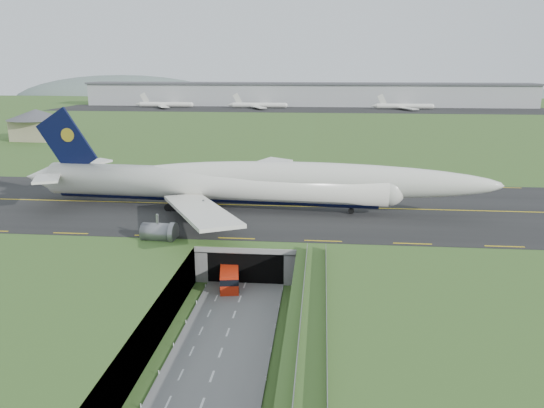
# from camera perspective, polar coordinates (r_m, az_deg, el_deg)

# --- Properties ---
(ground) EXTENTS (900.00, 900.00, 0.00)m
(ground) POSITION_cam_1_polar(r_m,az_deg,el_deg) (77.20, -3.72, -10.92)
(ground) COLOR #405F26
(ground) RESTS_ON ground
(airfield_deck) EXTENTS (800.00, 800.00, 6.00)m
(airfield_deck) POSITION_cam_1_polar(r_m,az_deg,el_deg) (75.95, -3.75, -8.88)
(airfield_deck) COLOR gray
(airfield_deck) RESTS_ON ground
(trench_road) EXTENTS (12.00, 75.00, 0.20)m
(trench_road) POSITION_cam_1_polar(r_m,az_deg,el_deg) (70.57, -4.70, -13.47)
(trench_road) COLOR slate
(trench_road) RESTS_ON ground
(taxiway) EXTENTS (800.00, 44.00, 0.18)m
(taxiway) POSITION_cam_1_polar(r_m,az_deg,el_deg) (105.87, -0.97, -0.20)
(taxiway) COLOR black
(taxiway) RESTS_ON airfield_deck
(tunnel_portal) EXTENTS (17.00, 22.30, 6.00)m
(tunnel_portal) POSITION_cam_1_polar(r_m,az_deg,el_deg) (91.22, -2.10, -4.51)
(tunnel_portal) COLOR gray
(tunnel_portal) RESTS_ON ground
(guideway) EXTENTS (3.00, 53.00, 7.05)m
(guideway) POSITION_cam_1_polar(r_m,az_deg,el_deg) (56.95, 4.41, -14.85)
(guideway) COLOR #A8A8A3
(guideway) RESTS_ON ground
(jumbo_jet) EXTENTS (93.49, 60.22, 19.96)m
(jumbo_jet) POSITION_cam_1_polar(r_m,az_deg,el_deg) (101.94, -2.76, 2.25)
(jumbo_jet) COLOR silver
(jumbo_jet) RESTS_ON ground
(shuttle_tram) EXTENTS (4.04, 7.87, 3.06)m
(shuttle_tram) POSITION_cam_1_polar(r_m,az_deg,el_deg) (82.72, -4.60, -7.85)
(shuttle_tram) COLOR red
(shuttle_tram) RESTS_ON ground
(service_building) EXTENTS (22.53, 22.53, 11.48)m
(service_building) POSITION_cam_1_polar(r_m,az_deg,el_deg) (218.26, -23.98, 8.09)
(service_building) COLOR tan
(service_building) RESTS_ON ground
(cargo_terminal) EXTENTS (320.00, 67.00, 15.60)m
(cargo_terminal) POSITION_cam_1_polar(r_m,az_deg,el_deg) (368.75, 3.69, 11.71)
(cargo_terminal) COLOR #B2B2B2
(cargo_terminal) RESTS_ON ground
(distant_hills) EXTENTS (700.00, 91.00, 60.00)m
(distant_hills) POSITION_cam_1_polar(r_m,az_deg,el_deg) (502.83, 11.64, 10.20)
(distant_hills) COLOR slate
(distant_hills) RESTS_ON ground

